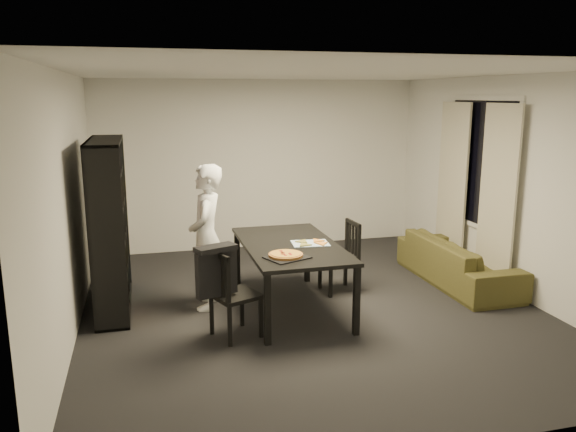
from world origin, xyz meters
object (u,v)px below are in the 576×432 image
object	(u,v)px
sofa	(458,261)
bookshelf	(110,225)
dining_table	(290,249)
baking_tray	(287,257)
pepperoni_pizza	(286,255)
chair_right	(345,252)
chair_left	(228,289)
person	(207,237)

from	to	relation	value
sofa	bookshelf	bearing A→B (deg)	86.53
dining_table	baking_tray	bearing A→B (deg)	-108.18
bookshelf	baking_tray	world-z (taller)	bookshelf
baking_tray	pepperoni_pizza	xyz separation A→B (m)	(-0.01, 0.03, 0.02)
chair_right	pepperoni_pizza	bearing A→B (deg)	-50.91
chair_right	baking_tray	distance (m)	1.38
dining_table	baking_tray	size ratio (longest dim) A/B	4.55
chair_left	pepperoni_pizza	size ratio (longest dim) A/B	2.57
bookshelf	dining_table	xyz separation A→B (m)	(1.92, -0.58, -0.26)
pepperoni_pizza	dining_table	bearing A→B (deg)	70.10
chair_left	pepperoni_pizza	distance (m)	0.68
person	sofa	world-z (taller)	person
chair_left	pepperoni_pizza	world-z (taller)	chair_left
baking_tray	person	bearing A→B (deg)	130.66
bookshelf	person	size ratio (longest dim) A/B	1.16
sofa	chair_left	bearing A→B (deg)	106.66
baking_tray	sofa	size ratio (longest dim) A/B	0.21
bookshelf	baking_tray	bearing A→B (deg)	-32.40
bookshelf	sofa	world-z (taller)	bookshelf
person	sofa	xyz separation A→B (m)	(3.20, 0.02, -0.53)
dining_table	chair_left	xyz separation A→B (m)	(-0.79, -0.61, -0.18)
chair_right	person	bearing A→B (deg)	-89.98
chair_right	pepperoni_pizza	size ratio (longest dim) A/B	2.49
dining_table	sofa	xyz separation A→B (m)	(2.31, 0.32, -0.41)
person	chair_right	bearing A→B (deg)	106.57
chair_right	baking_tray	size ratio (longest dim) A/B	2.18
person	dining_table	bearing A→B (deg)	84.34
chair_left	pepperoni_pizza	bearing A→B (deg)	-101.71
chair_right	person	xyz separation A→B (m)	(-1.69, -0.11, 0.32)
bookshelf	pepperoni_pizza	xyz separation A→B (m)	(1.74, -1.08, -0.17)
chair_right	pepperoni_pizza	xyz separation A→B (m)	(-0.98, -0.91, 0.29)
dining_table	bookshelf	bearing A→B (deg)	163.27
sofa	person	bearing A→B (deg)	90.40
chair_right	sofa	distance (m)	1.53
chair_left	person	world-z (taller)	person
dining_table	pepperoni_pizza	xyz separation A→B (m)	(-0.18, -0.50, 0.09)
dining_table	person	xyz separation A→B (m)	(-0.89, 0.30, 0.13)
dining_table	chair_right	xyz separation A→B (m)	(0.80, 0.41, -0.19)
pepperoni_pizza	bookshelf	bearing A→B (deg)	148.25
pepperoni_pizza	sofa	size ratio (longest dim) A/B	0.18
baking_tray	sofa	world-z (taller)	baking_tray
bookshelf	baking_tray	size ratio (longest dim) A/B	4.75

